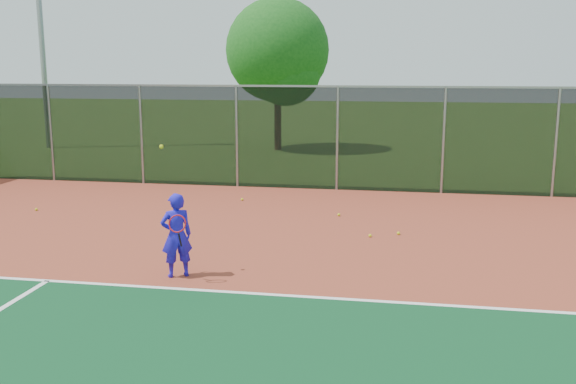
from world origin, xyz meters
name	(u,v)px	position (x,y,z in m)	size (l,w,h in m)	color
court_apron	(484,336)	(0.00, 2.00, 0.01)	(30.00, 20.00, 0.02)	#9A3D27
fence_back	(444,139)	(0.00, 12.00, 1.56)	(30.00, 0.06, 3.03)	black
tennis_player	(176,235)	(-4.92, 3.64, 0.76)	(0.64, 0.70, 2.27)	#1F16D5
practice_ball_0	(339,215)	(-2.61, 8.62, 0.06)	(0.07, 0.07, 0.07)	#CCD819
practice_ball_1	(398,233)	(-1.17, 7.10, 0.06)	(0.07, 0.07, 0.07)	#CCD819
practice_ball_3	(36,209)	(-10.15, 7.89, 0.06)	(0.07, 0.07, 0.07)	#CCD819
practice_ball_4	(370,236)	(-1.76, 6.80, 0.06)	(0.07, 0.07, 0.07)	#CCD819
practice_ball_5	(242,199)	(-5.36, 9.99, 0.06)	(0.07, 0.07, 0.07)	#CCD819
tree_back_left	(280,55)	(-6.34, 20.69, 4.03)	(4.38, 4.38, 6.43)	#372514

